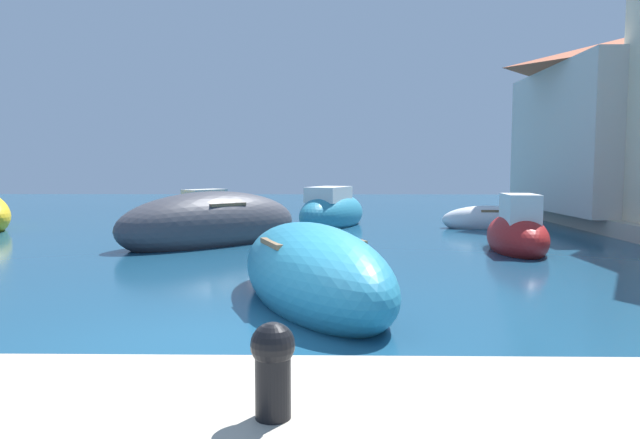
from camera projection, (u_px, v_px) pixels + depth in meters
ground at (226, 343)px, 7.30m from camera, size 80.00×80.00×0.00m
quay_promenade at (590, 333)px, 6.83m from camera, size 44.00×32.00×0.50m
moored_boat_0 at (212, 225)px, 16.76m from camera, size 5.60×5.67×1.92m
moored_boat_1 at (313, 275)px, 9.42m from camera, size 3.46×5.34×1.65m
moored_boat_4 at (488, 220)px, 21.00m from camera, size 3.30×1.31×1.04m
moored_boat_5 at (517, 234)px, 15.22m from camera, size 1.66×3.46×1.78m
moored_boat_6 at (332, 212)px, 21.80m from camera, size 3.34×4.80×1.81m
moored_boat_8 at (199, 213)px, 22.81m from camera, size 3.58×3.92×1.60m
waterfront_building_annex at (638, 122)px, 22.40m from camera, size 7.37×9.03×6.68m
mooring_bollard at (273, 364)px, 3.91m from camera, size 0.30×0.30×0.65m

